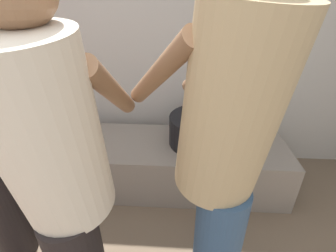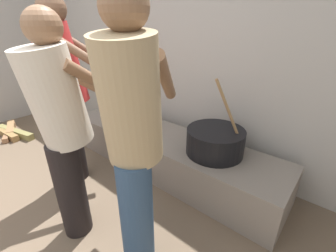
# 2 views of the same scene
# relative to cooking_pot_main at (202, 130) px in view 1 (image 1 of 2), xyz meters

# --- Properties ---
(block_enclosure_rear) EXTENTS (5.40, 0.20, 2.06)m
(block_enclosure_rear) POSITION_rel_cooking_pot_main_xyz_m (-0.89, 0.49, 0.52)
(block_enclosure_rear) COLOR #ADA8A0
(block_enclosure_rear) RESTS_ON ground_plane
(hearth_ledge) EXTENTS (2.45, 0.60, 0.40)m
(hearth_ledge) POSITION_rel_cooking_pot_main_xyz_m (-0.55, -0.03, -0.31)
(hearth_ledge) COLOR slate
(hearth_ledge) RESTS_ON ground_plane
(cooking_pot_main) EXTENTS (0.50, 0.50, 0.68)m
(cooking_pot_main) POSITION_rel_cooking_pot_main_xyz_m (0.00, 0.00, 0.00)
(cooking_pot_main) COLOR black
(cooking_pot_main) RESTS_ON hearth_ledge
(cook_in_tan_shirt) EXTENTS (0.62, 0.74, 1.63)m
(cook_in_tan_shirt) POSITION_rel_cooking_pot_main_xyz_m (-0.01, -0.92, 0.42)
(cook_in_tan_shirt) COLOR navy
(cook_in_tan_shirt) RESTS_ON ground_plane
(cook_in_cream_shirt) EXTENTS (0.34, 0.65, 1.54)m
(cook_in_cream_shirt) POSITION_rel_cooking_pot_main_xyz_m (-0.55, -1.04, 0.37)
(cook_in_cream_shirt) COLOR black
(cook_in_cream_shirt) RESTS_ON ground_plane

